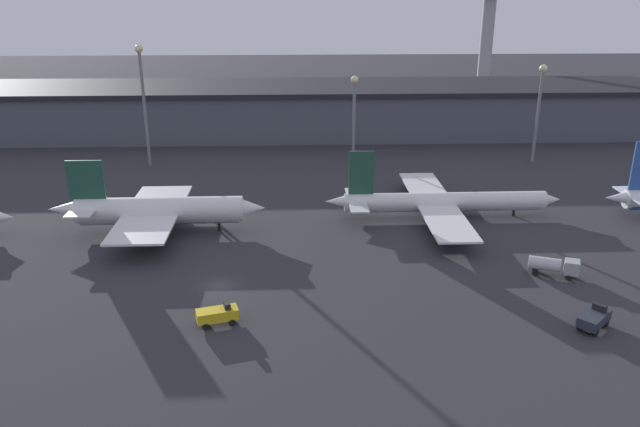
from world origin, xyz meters
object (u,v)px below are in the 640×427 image
Objects in this scene: airplane_1 at (158,211)px; service_vehicle_3 at (554,265)px; control_tower at (487,31)px; airplane_2 at (441,202)px; service_vehicle_0 at (594,318)px; service_vehicle_2 at (218,315)px.

airplane_1 is 64.35m from service_vehicle_3.
control_tower is (89.30, 117.43, 21.18)m from airplane_1.
airplane_2 is at bearing 5.83° from airplane_1.
airplane_1 is at bearing -127.25° from control_tower.
service_vehicle_3 is at bearing 44.17° from service_vehicle_0.
airplane_2 is 41.03m from service_vehicle_0.
control_tower is at bearing 47.18° from service_vehicle_2.
airplane_2 is at bearing -109.25° from control_tower.
airplane_2 reaches higher than service_vehicle_2.
service_vehicle_0 is at bearing -100.70° from control_tower.
control_tower is (28.00, 136.89, 23.39)m from service_vehicle_3.
airplane_1 is 6.89× the size of service_vehicle_0.
control_tower reaches higher than airplane_2.
airplane_1 is 5.05× the size of service_vehicle_3.
airplane_1 is 6.65× the size of service_vehicle_2.
control_tower is (75.57, 149.02, 23.65)m from service_vehicle_2.
service_vehicle_0 is at bearing -29.77° from airplane_1.
airplane_1 is 34.53m from service_vehicle_2.
airplane_1 is at bearing -174.17° from airplane_2.
service_vehicle_3 is 141.67m from control_tower.
service_vehicle_0 is 0.12× the size of control_tower.
service_vehicle_2 is at bearing -144.64° from service_vehicle_3.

